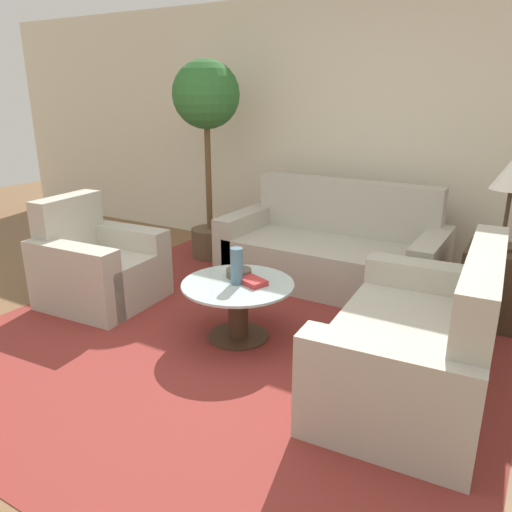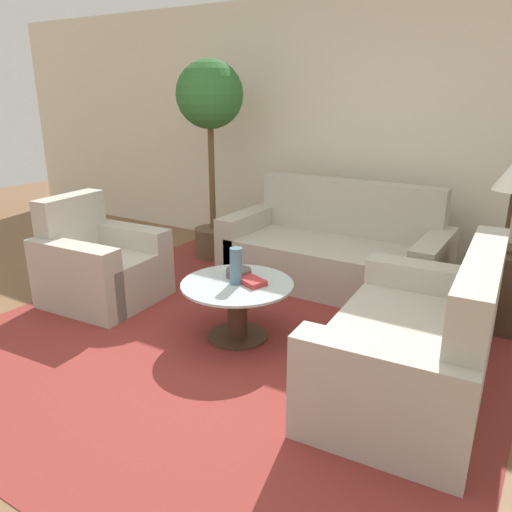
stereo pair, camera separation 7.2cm
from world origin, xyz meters
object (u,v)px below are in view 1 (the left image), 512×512
(loveseat, at_px, (423,348))
(bowl, at_px, (239,273))
(sofa_main, at_px, (333,252))
(coffee_table, at_px, (238,303))
(book_stack, at_px, (252,281))
(potted_plant, at_px, (207,118))
(vase, at_px, (237,266))
(armchair, at_px, (96,269))

(loveseat, xyz_separation_m, bowl, (-1.36, 0.14, 0.17))
(sofa_main, height_order, coffee_table, sofa_main)
(loveseat, xyz_separation_m, book_stack, (-1.20, 0.06, 0.16))
(book_stack, bearing_deg, loveseat, 18.31)
(potted_plant, xyz_separation_m, vase, (1.26, -1.43, -0.89))
(sofa_main, bearing_deg, bowl, -99.46)
(armchair, xyz_separation_m, bowl, (1.32, 0.15, 0.17))
(bowl, bearing_deg, armchair, -173.42)
(sofa_main, height_order, vase, sofa_main)
(armchair, height_order, book_stack, armchair)
(coffee_table, height_order, potted_plant, potted_plant)
(loveseat, height_order, book_stack, loveseat)
(coffee_table, relative_size, vase, 3.06)
(sofa_main, relative_size, bowl, 10.78)
(sofa_main, bearing_deg, book_stack, -92.23)
(loveseat, distance_m, bowl, 1.37)
(vase, distance_m, bowl, 0.18)
(vase, bearing_deg, book_stack, 28.32)
(armchair, xyz_separation_m, book_stack, (1.48, 0.08, 0.16))
(armchair, height_order, vase, armchair)
(armchair, relative_size, bowl, 4.84)
(potted_plant, xyz_separation_m, book_stack, (1.36, -1.38, -1.00))
(coffee_table, relative_size, bowl, 4.36)
(loveseat, relative_size, coffee_table, 1.94)
(coffee_table, distance_m, book_stack, 0.20)
(bowl, bearing_deg, book_stack, -25.61)
(sofa_main, relative_size, coffee_table, 2.47)
(potted_plant, distance_m, bowl, 2.03)
(vase, height_order, book_stack, vase)
(sofa_main, xyz_separation_m, potted_plant, (-1.41, 0.02, 1.16))
(potted_plant, distance_m, book_stack, 2.18)
(loveseat, height_order, bowl, loveseat)
(sofa_main, relative_size, potted_plant, 0.98)
(armchair, bearing_deg, vase, -92.78)
(book_stack, bearing_deg, sofa_main, 108.89)
(loveseat, bearing_deg, sofa_main, -144.75)
(coffee_table, bearing_deg, bowl, 119.24)
(bowl, relative_size, book_stack, 0.78)
(armchair, relative_size, loveseat, 0.57)
(loveseat, distance_m, coffee_table, 1.29)
(armchair, relative_size, vase, 3.40)
(sofa_main, distance_m, armchair, 2.10)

